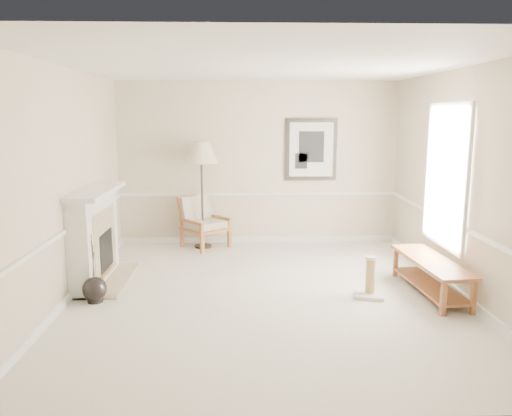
{
  "coord_description": "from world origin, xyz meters",
  "views": [
    {
      "loc": [
        -0.34,
        -6.2,
        2.3
      ],
      "look_at": [
        -0.11,
        0.7,
        1.02
      ],
      "focal_mm": 35.0,
      "sensor_mm": 36.0,
      "label": 1
    }
  ],
  "objects": [
    {
      "name": "ground",
      "position": [
        0.0,
        0.0,
        0.0
      ],
      "size": [
        5.5,
        5.5,
        0.0
      ],
      "primitive_type": "plane",
      "color": "silver",
      "rests_on": "ground"
    },
    {
      "name": "bench",
      "position": [
        2.15,
        -0.05,
        0.31
      ],
      "size": [
        0.59,
        1.64,
        0.46
      ],
      "rotation": [
        0.0,
        0.0,
        0.07
      ],
      "color": "brown",
      "rests_on": "ground"
    },
    {
      "name": "fireplace",
      "position": [
        -2.34,
        0.6,
        0.64
      ],
      "size": [
        0.64,
        1.64,
        1.31
      ],
      "color": "white",
      "rests_on": "ground"
    },
    {
      "name": "floor_lamp",
      "position": [
        -0.99,
        2.4,
        1.63
      ],
      "size": [
        0.63,
        0.63,
        1.87
      ],
      "rotation": [
        0.0,
        0.0,
        -0.07
      ],
      "color": "black",
      "rests_on": "ground"
    },
    {
      "name": "scratching_post",
      "position": [
        1.34,
        -0.12,
        0.17
      ],
      "size": [
        0.46,
        0.46,
        0.53
      ],
      "rotation": [
        0.0,
        0.0,
        -0.3
      ],
      "color": "white",
      "rests_on": "ground"
    },
    {
      "name": "room",
      "position": [
        0.14,
        0.08,
        1.87
      ],
      "size": [
        5.04,
        5.54,
        2.92
      ],
      "color": "beige",
      "rests_on": "ground"
    },
    {
      "name": "armchair",
      "position": [
        -1.01,
        2.48,
        0.48
      ],
      "size": [
        0.98,
        0.99,
        0.9
      ],
      "rotation": [
        0.0,
        0.0,
        0.71
      ],
      "color": "brown",
      "rests_on": "ground"
    },
    {
      "name": "floor_vase",
      "position": [
        -2.15,
        -0.22,
        0.16
      ],
      "size": [
        0.3,
        0.3,
        0.88
      ],
      "rotation": [
        0.0,
        0.0,
        -0.34
      ],
      "color": "black",
      "rests_on": "ground"
    }
  ]
}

